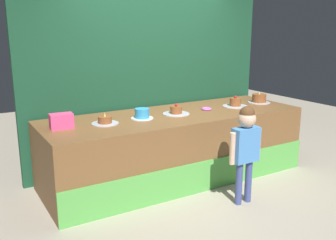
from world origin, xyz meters
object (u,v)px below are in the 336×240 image
at_px(child_figure, 246,142).
at_px(cake_left, 142,114).
at_px(pink_box, 61,121).
at_px(cake_right, 235,103).
at_px(donut, 206,109).
at_px(cake_center, 176,111).
at_px(cake_far_left, 105,121).
at_px(cake_far_right, 259,99).

relative_size(child_figure, cake_left, 4.09).
distance_m(pink_box, cake_right, 2.46).
height_order(donut, cake_center, cake_center).
height_order(child_figure, cake_right, child_figure).
xyz_separation_m(cake_far_left, cake_right, (1.97, -0.01, 0.01)).
height_order(child_figure, pink_box, child_figure).
xyz_separation_m(cake_far_left, cake_left, (0.49, 0.01, 0.02)).
bearing_deg(cake_far_right, cake_far_left, -179.48).
distance_m(child_figure, donut, 1.09).
distance_m(child_figure, cake_far_right, 1.63).
height_order(child_figure, cake_far_right, child_figure).
bearing_deg(child_figure, cake_center, 104.05).
bearing_deg(donut, pink_box, 178.70).
bearing_deg(pink_box, child_figure, -32.18).
relative_size(cake_far_left, cake_left, 1.14).
bearing_deg(cake_center, cake_left, 179.31).
xyz_separation_m(cake_far_left, cake_far_right, (2.46, 0.02, 0.02)).
xyz_separation_m(cake_left, cake_right, (1.48, -0.02, -0.01)).
height_order(cake_left, cake_far_right, cake_far_right).
height_order(cake_far_left, cake_right, cake_right).
bearing_deg(child_figure, cake_left, 125.62).
height_order(cake_left, cake_center, cake_center).
bearing_deg(cake_left, cake_far_right, 0.31).
height_order(pink_box, cake_right, pink_box).
bearing_deg(cake_left, cake_center, -0.69).
xyz_separation_m(child_figure, donut, (0.23, 1.05, 0.16)).
height_order(cake_center, cake_right, cake_right).
bearing_deg(donut, cake_right, -2.21).
bearing_deg(pink_box, donut, -1.30).
height_order(cake_center, cake_far_right, cake_far_right).
relative_size(child_figure, pink_box, 4.54).
bearing_deg(cake_right, cake_far_left, 179.70).
xyz_separation_m(donut, cake_left, (-0.98, 0.00, 0.04)).
distance_m(pink_box, cake_far_right, 2.96).
distance_m(cake_far_left, cake_right, 1.97).
xyz_separation_m(pink_box, cake_right, (2.46, -0.06, -0.04)).
xyz_separation_m(pink_box, cake_far_left, (0.49, -0.05, -0.05)).
bearing_deg(child_figure, donut, 77.63).
bearing_deg(cake_right, cake_center, 179.05).
distance_m(child_figure, cake_center, 1.09).
bearing_deg(pink_box, cake_left, -2.41).
xyz_separation_m(pink_box, cake_far_right, (2.95, -0.03, -0.03)).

